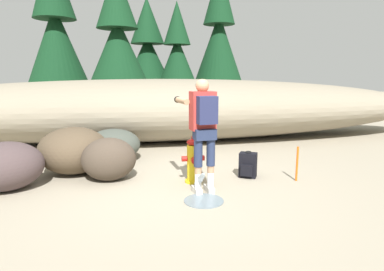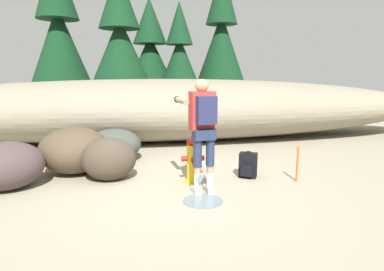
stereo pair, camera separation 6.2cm
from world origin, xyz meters
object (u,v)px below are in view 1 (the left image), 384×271
at_px(boulder_small, 113,145).
at_px(spare_backpack, 248,165).
at_px(utility_worker, 203,122).
at_px(survey_stake, 297,164).
at_px(boulder_large, 6,166).
at_px(fire_hydrant, 193,161).
at_px(boulder_outlier, 109,159).
at_px(boulder_mid, 74,150).

bearing_deg(boulder_small, spare_backpack, -32.91).
xyz_separation_m(utility_worker, survey_stake, (1.70, 0.25, -0.80)).
bearing_deg(spare_backpack, boulder_large, -61.38).
xyz_separation_m(fire_hydrant, survey_stake, (1.76, -0.24, -0.07)).
bearing_deg(boulder_outlier, boulder_small, 90.60).
xyz_separation_m(fire_hydrant, spare_backpack, (1.01, 0.11, -0.15)).
bearing_deg(boulder_large, boulder_mid, 41.91).
height_order(boulder_mid, boulder_outlier, boulder_mid).
distance_m(boulder_outlier, survey_stake, 3.22).
height_order(spare_backpack, boulder_mid, boulder_mid).
relative_size(spare_backpack, boulder_small, 0.40).
distance_m(fire_hydrant, survey_stake, 1.78).
bearing_deg(spare_backpack, utility_worker, -28.87).
height_order(boulder_large, boulder_mid, boulder_mid).
relative_size(fire_hydrant, survey_stake, 1.32).
distance_m(boulder_large, survey_stake, 4.74).
bearing_deg(spare_backpack, boulder_mid, -75.95).
distance_m(fire_hydrant, boulder_small, 2.20).
height_order(boulder_outlier, survey_stake, boulder_outlier).
distance_m(boulder_mid, boulder_small, 0.99).
distance_m(boulder_small, survey_stake, 3.71).
bearing_deg(boulder_outlier, fire_hydrant, -14.89).
bearing_deg(spare_backpack, boulder_small, -93.79).
bearing_deg(survey_stake, utility_worker, -171.79).
distance_m(fire_hydrant, boulder_outlier, 1.45).
height_order(fire_hydrant, survey_stake, fire_hydrant).
relative_size(boulder_mid, survey_stake, 2.12).
distance_m(spare_backpack, boulder_outlier, 2.43).
xyz_separation_m(boulder_large, boulder_outlier, (1.55, 0.23, -0.01)).
distance_m(boulder_mid, boulder_outlier, 0.88).
height_order(utility_worker, boulder_large, utility_worker).
bearing_deg(boulder_small, boulder_mid, -131.53).
bearing_deg(survey_stake, boulder_outlier, 169.09).
bearing_deg(utility_worker, fire_hydrant, 0.07).
xyz_separation_m(fire_hydrant, utility_worker, (0.06, -0.48, 0.74)).
xyz_separation_m(utility_worker, boulder_small, (-1.48, 2.16, -0.76)).
bearing_deg(boulder_mid, fire_hydrant, -24.39).
relative_size(utility_worker, spare_backpack, 3.69).
relative_size(fire_hydrant, boulder_outlier, 0.86).
bearing_deg(fire_hydrant, utility_worker, -82.88).
relative_size(boulder_large, boulder_small, 0.97).
relative_size(boulder_small, boulder_outlier, 1.27).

